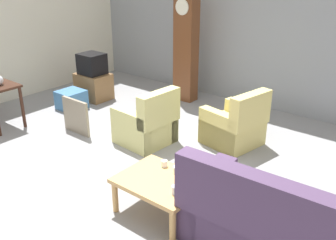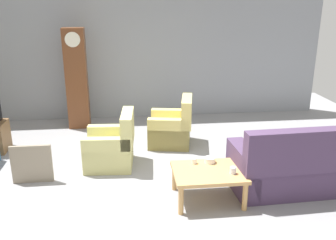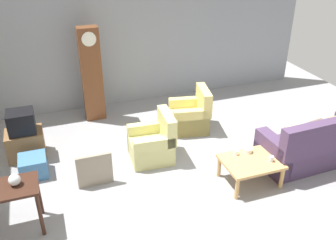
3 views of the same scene
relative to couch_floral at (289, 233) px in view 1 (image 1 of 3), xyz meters
The scene contains 14 objects.
ground_plane 2.25m from the couch_floral, behind, with size 10.40×10.40×0.00m, color gray.
garage_door_wall 4.61m from the couch_floral, 119.79° to the left, with size 8.40×0.16×3.20m, color gray.
couch_floral is the anchor object (origin of this frame).
armchair_olive_near 3.03m from the couch_floral, 158.04° to the left, with size 0.84×0.81×0.92m.
armchair_olive_far 2.59m from the couch_floral, 130.98° to the left, with size 0.92×0.89×0.92m.
coffee_table_wood 1.47m from the couch_floral, behind, with size 0.96×0.76×0.44m.
grandfather_clock 4.82m from the couch_floral, 138.38° to the left, with size 0.44×0.30×2.10m.
tv_stand_cabinet 5.46m from the couch_floral, 158.49° to the left, with size 0.68×0.52×0.54m, color brown.
tv_crt 5.47m from the couch_floral, 158.49° to the left, with size 0.48×0.44×0.42m, color black.
framed_picture_leaning 4.04m from the couch_floral, behind, with size 0.60×0.05×0.60m, color gray.
storage_box_blue 5.15m from the couch_floral, 165.01° to the left, with size 0.47×0.48×0.36m, color teal.
cup_white_porcelain 1.63m from the couch_floral, behind, with size 0.08×0.08×0.08m, color white.
cup_blue_rimmed 1.20m from the couch_floral, 167.76° to the right, with size 0.08×0.08×0.09m, color silver.
bowl_white_stacked 1.40m from the couch_floral, behind, with size 0.16×0.16×0.08m, color white.
Camera 1 is at (3.16, -3.24, 2.75)m, focal length 41.20 mm.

